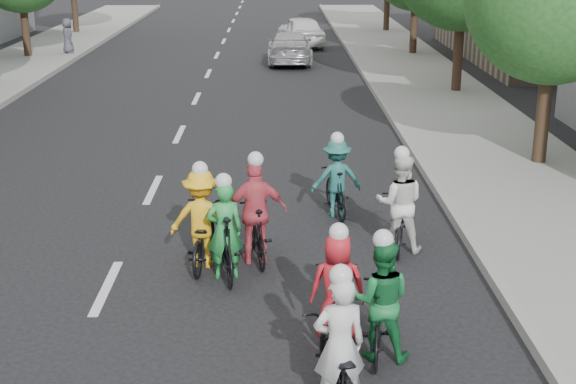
{
  "coord_description": "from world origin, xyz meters",
  "views": [
    {
      "loc": [
        2.64,
        -11.41,
        5.23
      ],
      "look_at": [
        2.84,
        1.69,
        1.0
      ],
      "focal_mm": 50.0,
      "sensor_mm": 36.0,
      "label": 1
    }
  ],
  "objects_px": {
    "cyclist_4": "(337,298)",
    "cyclist_6": "(399,213)",
    "spectator_2": "(68,36)",
    "cyclist_7": "(336,183)",
    "follow_car_lead": "(290,47)",
    "cyclist_0": "(338,361)",
    "cyclist_5": "(225,239)",
    "cyclist_1": "(380,308)",
    "cyclist_2": "(202,227)",
    "cyclist_3": "(256,221)",
    "follow_car_trail": "(301,31)"
  },
  "relations": [
    {
      "from": "cyclist_0",
      "to": "cyclist_1",
      "type": "relative_size",
      "value": 1.09
    },
    {
      "from": "cyclist_7",
      "to": "follow_car_lead",
      "type": "distance_m",
      "value": 19.32
    },
    {
      "from": "cyclist_1",
      "to": "cyclist_7",
      "type": "xyz_separation_m",
      "value": [
        -0.16,
        5.47,
        -0.02
      ]
    },
    {
      "from": "cyclist_2",
      "to": "cyclist_3",
      "type": "xyz_separation_m",
      "value": [
        0.88,
        0.14,
        0.05
      ]
    },
    {
      "from": "cyclist_1",
      "to": "cyclist_0",
      "type": "bearing_deg",
      "value": 71.97
    },
    {
      "from": "cyclist_3",
      "to": "spectator_2",
      "type": "bearing_deg",
      "value": -79.58
    },
    {
      "from": "follow_car_trail",
      "to": "spectator_2",
      "type": "height_order",
      "value": "spectator_2"
    },
    {
      "from": "cyclist_5",
      "to": "cyclist_7",
      "type": "bearing_deg",
      "value": -133.77
    },
    {
      "from": "cyclist_4",
      "to": "cyclist_0",
      "type": "bearing_deg",
      "value": 89.08
    },
    {
      "from": "cyclist_2",
      "to": "cyclist_1",
      "type": "bearing_deg",
      "value": 134.56
    },
    {
      "from": "cyclist_6",
      "to": "follow_car_lead",
      "type": "distance_m",
      "value": 21.16
    },
    {
      "from": "cyclist_0",
      "to": "cyclist_6",
      "type": "relative_size",
      "value": 1.03
    },
    {
      "from": "cyclist_4",
      "to": "follow_car_lead",
      "type": "height_order",
      "value": "cyclist_4"
    },
    {
      "from": "follow_car_trail",
      "to": "spectator_2",
      "type": "bearing_deg",
      "value": 6.42
    },
    {
      "from": "cyclist_6",
      "to": "spectator_2",
      "type": "xyz_separation_m",
      "value": [
        -11.35,
        23.24,
        0.24
      ]
    },
    {
      "from": "cyclist_2",
      "to": "cyclist_5",
      "type": "xyz_separation_m",
      "value": [
        0.4,
        -0.46,
        -0.03
      ]
    },
    {
      "from": "cyclist_2",
      "to": "spectator_2",
      "type": "relative_size",
      "value": 1.24
    },
    {
      "from": "cyclist_3",
      "to": "cyclist_6",
      "type": "height_order",
      "value": "cyclist_3"
    },
    {
      "from": "cyclist_5",
      "to": "cyclist_2",
      "type": "bearing_deg",
      "value": -58.1
    },
    {
      "from": "cyclist_1",
      "to": "follow_car_trail",
      "type": "distance_m",
      "value": 30.17
    },
    {
      "from": "cyclist_1",
      "to": "cyclist_7",
      "type": "height_order",
      "value": "cyclist_1"
    },
    {
      "from": "cyclist_2",
      "to": "follow_car_lead",
      "type": "distance_m",
      "value": 21.82
    },
    {
      "from": "cyclist_7",
      "to": "follow_car_lead",
      "type": "xyz_separation_m",
      "value": [
        -0.55,
        19.32,
        0.01
      ]
    },
    {
      "from": "follow_car_trail",
      "to": "cyclist_5",
      "type": "bearing_deg",
      "value": 74.93
    },
    {
      "from": "cyclist_4",
      "to": "cyclist_5",
      "type": "distance_m",
      "value": 2.64
    },
    {
      "from": "cyclist_0",
      "to": "cyclist_7",
      "type": "distance_m",
      "value": 6.67
    },
    {
      "from": "cyclist_6",
      "to": "follow_car_lead",
      "type": "bearing_deg",
      "value": -77.96
    },
    {
      "from": "cyclist_6",
      "to": "follow_car_trail",
      "type": "height_order",
      "value": "cyclist_6"
    },
    {
      "from": "cyclist_0",
      "to": "follow_car_trail",
      "type": "bearing_deg",
      "value": -100.73
    },
    {
      "from": "follow_car_lead",
      "to": "spectator_2",
      "type": "distance_m",
      "value": 10.09
    },
    {
      "from": "cyclist_1",
      "to": "follow_car_trail",
      "type": "xyz_separation_m",
      "value": [
        -0.08,
        30.17,
        0.07
      ]
    },
    {
      "from": "cyclist_4",
      "to": "follow_car_trail",
      "type": "bearing_deg",
      "value": -88.04
    },
    {
      "from": "cyclist_1",
      "to": "cyclist_5",
      "type": "bearing_deg",
      "value": -40.9
    },
    {
      "from": "cyclist_0",
      "to": "cyclist_7",
      "type": "height_order",
      "value": "cyclist_0"
    },
    {
      "from": "cyclist_1",
      "to": "cyclist_7",
      "type": "distance_m",
      "value": 5.47
    },
    {
      "from": "cyclist_4",
      "to": "cyclist_7",
      "type": "relative_size",
      "value": 1.01
    },
    {
      "from": "cyclist_4",
      "to": "follow_car_trail",
      "type": "xyz_separation_m",
      "value": [
        0.43,
        29.68,
        0.16
      ]
    },
    {
      "from": "cyclist_1",
      "to": "follow_car_lead",
      "type": "height_order",
      "value": "cyclist_1"
    },
    {
      "from": "cyclist_2",
      "to": "spectator_2",
      "type": "bearing_deg",
      "value": -66.63
    },
    {
      "from": "cyclist_0",
      "to": "cyclist_1",
      "type": "distance_m",
      "value": 1.34
    },
    {
      "from": "cyclist_0",
      "to": "cyclist_2",
      "type": "height_order",
      "value": "cyclist_0"
    },
    {
      "from": "cyclist_2",
      "to": "cyclist_0",
      "type": "bearing_deg",
      "value": 119.12
    },
    {
      "from": "cyclist_6",
      "to": "follow_car_lead",
      "type": "relative_size",
      "value": 0.41
    },
    {
      "from": "cyclist_4",
      "to": "cyclist_6",
      "type": "xyz_separation_m",
      "value": [
        1.3,
        3.18,
        0.09
      ]
    },
    {
      "from": "follow_car_lead",
      "to": "spectator_2",
      "type": "bearing_deg",
      "value": -11.65
    },
    {
      "from": "cyclist_7",
      "to": "follow_car_trail",
      "type": "relative_size",
      "value": 0.39
    },
    {
      "from": "cyclist_1",
      "to": "cyclist_4",
      "type": "relative_size",
      "value": 1.04
    },
    {
      "from": "cyclist_1",
      "to": "follow_car_trail",
      "type": "height_order",
      "value": "cyclist_1"
    },
    {
      "from": "cyclist_1",
      "to": "cyclist_5",
      "type": "relative_size",
      "value": 0.95
    },
    {
      "from": "cyclist_5",
      "to": "cyclist_7",
      "type": "relative_size",
      "value": 1.11
    }
  ]
}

